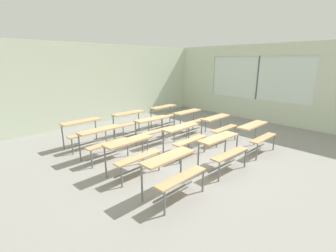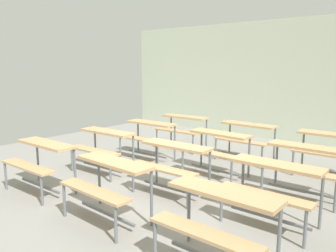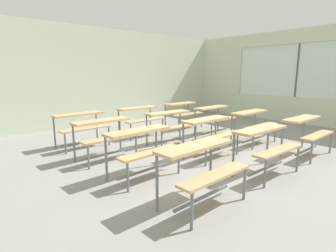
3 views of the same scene
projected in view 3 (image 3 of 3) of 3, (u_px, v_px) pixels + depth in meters
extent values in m
cube|color=gray|center=(204.00, 157.00, 5.20)|extent=(10.00, 9.00, 0.05)
cube|color=beige|center=(98.00, 77.00, 8.24)|extent=(10.00, 0.12, 3.00)
cube|color=beige|center=(310.00, 111.00, 8.32)|extent=(0.12, 9.00, 0.85)
cube|color=beige|center=(318.00, 34.00, 7.86)|extent=(0.12, 9.00, 0.45)
cube|color=beige|center=(221.00, 71.00, 10.70)|extent=(0.12, 1.90, 1.70)
cube|color=silver|center=(297.00, 71.00, 8.44)|extent=(0.02, 4.20, 1.70)
cube|color=#4C5156|center=(297.00, 71.00, 8.44)|extent=(0.06, 0.05, 1.70)
cube|color=tan|center=(195.00, 147.00, 3.21)|extent=(1.11, 0.36, 0.04)
cube|color=tan|center=(215.00, 175.00, 3.04)|extent=(1.11, 0.26, 0.03)
cylinder|color=slate|center=(157.00, 182.00, 3.05)|extent=(0.04, 0.04, 0.72)
cylinder|color=slate|center=(211.00, 163.00, 3.72)|extent=(0.04, 0.04, 0.72)
cylinder|color=slate|center=(192.00, 211.00, 2.68)|extent=(0.04, 0.04, 0.44)
cylinder|color=slate|center=(244.00, 184.00, 3.35)|extent=(0.04, 0.04, 0.44)
cube|color=slate|center=(203.00, 197.00, 3.24)|extent=(1.00, 0.06, 0.03)
cube|color=tan|center=(261.00, 129.00, 4.22)|extent=(1.11, 0.34, 0.04)
cube|color=tan|center=(278.00, 150.00, 4.03)|extent=(1.10, 0.24, 0.03)
cylinder|color=slate|center=(233.00, 155.00, 4.08)|extent=(0.04, 0.04, 0.72)
cylinder|color=slate|center=(267.00, 144.00, 4.71)|extent=(0.04, 0.04, 0.72)
cylinder|color=slate|center=(265.00, 173.00, 3.69)|extent=(0.04, 0.04, 0.44)
cylinder|color=slate|center=(298.00, 159.00, 4.32)|extent=(0.04, 0.04, 0.44)
cube|color=slate|center=(266.00, 168.00, 4.23)|extent=(1.00, 0.05, 0.03)
cube|color=tan|center=(302.00, 119.00, 5.21)|extent=(1.10, 0.33, 0.04)
cube|color=tan|center=(318.00, 135.00, 5.03)|extent=(1.10, 0.23, 0.03)
cylinder|color=slate|center=(282.00, 139.00, 5.06)|extent=(0.04, 0.04, 0.72)
cylinder|color=slate|center=(303.00, 132.00, 5.71)|extent=(0.04, 0.04, 0.72)
cylinder|color=slate|center=(311.00, 152.00, 4.68)|extent=(0.04, 0.04, 0.44)
cylinder|color=slate|center=(331.00, 143.00, 5.33)|extent=(0.04, 0.04, 0.44)
cube|color=slate|center=(306.00, 150.00, 5.23)|extent=(1.00, 0.04, 0.03)
cube|color=tan|center=(138.00, 131.00, 4.10)|extent=(1.11, 0.38, 0.04)
cube|color=tan|center=(151.00, 152.00, 3.93)|extent=(1.11, 0.28, 0.03)
cylinder|color=slate|center=(106.00, 158.00, 3.93)|extent=(0.04, 0.04, 0.72)
cylinder|color=slate|center=(156.00, 145.00, 4.61)|extent=(0.04, 0.04, 0.72)
cylinder|color=slate|center=(128.00, 177.00, 3.57)|extent=(0.04, 0.04, 0.44)
cylinder|color=slate|center=(179.00, 160.00, 4.24)|extent=(0.04, 0.04, 0.44)
cube|color=slate|center=(144.00, 171.00, 4.12)|extent=(1.00, 0.08, 0.03)
cube|color=tan|center=(206.00, 120.00, 5.11)|extent=(1.11, 0.37, 0.04)
cube|color=tan|center=(219.00, 136.00, 4.94)|extent=(1.11, 0.27, 0.03)
cylinder|color=slate|center=(183.00, 141.00, 4.95)|extent=(0.04, 0.04, 0.72)
cylinder|color=slate|center=(215.00, 133.00, 5.62)|extent=(0.04, 0.04, 0.72)
cylinder|color=slate|center=(206.00, 154.00, 4.58)|extent=(0.04, 0.04, 0.44)
cylinder|color=slate|center=(237.00, 144.00, 5.25)|extent=(0.04, 0.04, 0.44)
cube|color=slate|center=(211.00, 152.00, 5.13)|extent=(1.00, 0.07, 0.03)
cube|color=tan|center=(250.00, 112.00, 6.10)|extent=(1.11, 0.34, 0.04)
cube|color=tan|center=(262.00, 126.00, 5.92)|extent=(1.10, 0.24, 0.03)
cylinder|color=slate|center=(231.00, 129.00, 5.95)|extent=(0.04, 0.04, 0.72)
cylinder|color=slate|center=(255.00, 124.00, 6.60)|extent=(0.04, 0.04, 0.72)
cylinder|color=slate|center=(253.00, 140.00, 5.57)|extent=(0.04, 0.04, 0.44)
cylinder|color=slate|center=(275.00, 133.00, 6.23)|extent=(0.04, 0.04, 0.44)
cube|color=slate|center=(253.00, 139.00, 6.12)|extent=(1.00, 0.05, 0.03)
cube|color=tan|center=(101.00, 121.00, 4.96)|extent=(1.11, 0.37, 0.04)
cube|color=tan|center=(111.00, 138.00, 4.78)|extent=(1.11, 0.27, 0.03)
cylinder|color=slate|center=(74.00, 143.00, 4.79)|extent=(0.04, 0.04, 0.72)
cylinder|color=slate|center=(120.00, 134.00, 5.46)|extent=(0.04, 0.04, 0.72)
cylinder|color=slate|center=(88.00, 157.00, 4.43)|extent=(0.04, 0.04, 0.44)
cylinder|color=slate|center=(136.00, 146.00, 5.10)|extent=(0.04, 0.04, 0.44)
cube|color=slate|center=(107.00, 154.00, 4.98)|extent=(1.00, 0.08, 0.03)
cube|color=tan|center=(168.00, 113.00, 6.00)|extent=(1.11, 0.35, 0.04)
cube|color=tan|center=(177.00, 127.00, 5.82)|extent=(1.11, 0.25, 0.03)
cylinder|color=slate|center=(147.00, 130.00, 5.87)|extent=(0.04, 0.04, 0.72)
cylinder|color=slate|center=(180.00, 125.00, 6.49)|extent=(0.04, 0.04, 0.72)
cylinder|color=slate|center=(162.00, 141.00, 5.48)|extent=(0.04, 0.04, 0.44)
cylinder|color=slate|center=(196.00, 134.00, 6.10)|extent=(0.04, 0.04, 0.44)
cube|color=slate|center=(172.00, 140.00, 6.02)|extent=(1.00, 0.06, 0.03)
cube|color=tan|center=(212.00, 107.00, 6.94)|extent=(1.11, 0.36, 0.04)
cube|color=tan|center=(221.00, 119.00, 6.77)|extent=(1.11, 0.26, 0.03)
cylinder|color=slate|center=(195.00, 122.00, 6.78)|extent=(0.04, 0.04, 0.72)
cylinder|color=slate|center=(218.00, 118.00, 7.45)|extent=(0.04, 0.04, 0.72)
cylinder|color=slate|center=(211.00, 131.00, 6.41)|extent=(0.04, 0.04, 0.44)
cylinder|color=slate|center=(235.00, 126.00, 7.08)|extent=(0.04, 0.04, 0.44)
cube|color=slate|center=(215.00, 131.00, 6.96)|extent=(1.00, 0.07, 0.03)
cube|color=tan|center=(78.00, 114.00, 5.79)|extent=(1.11, 0.37, 0.04)
cube|color=tan|center=(86.00, 129.00, 5.62)|extent=(1.11, 0.27, 0.03)
cylinder|color=slate|center=(54.00, 132.00, 5.63)|extent=(0.04, 0.04, 0.72)
cylinder|color=slate|center=(97.00, 126.00, 6.30)|extent=(0.04, 0.04, 0.72)
cylinder|color=slate|center=(65.00, 144.00, 5.26)|extent=(0.04, 0.04, 0.44)
cylinder|color=slate|center=(109.00, 136.00, 5.94)|extent=(0.04, 0.04, 0.44)
cube|color=slate|center=(83.00, 142.00, 5.82)|extent=(1.00, 0.08, 0.03)
cube|color=tan|center=(138.00, 108.00, 6.83)|extent=(1.10, 0.32, 0.04)
cube|color=tan|center=(145.00, 120.00, 6.65)|extent=(1.10, 0.22, 0.03)
cylinder|color=slate|center=(119.00, 123.00, 6.68)|extent=(0.04, 0.04, 0.72)
cylinder|color=slate|center=(150.00, 119.00, 7.32)|extent=(0.04, 0.04, 0.72)
cylinder|color=slate|center=(131.00, 132.00, 6.30)|extent=(0.04, 0.04, 0.44)
cylinder|color=slate|center=(163.00, 127.00, 6.94)|extent=(0.04, 0.04, 0.44)
cube|color=slate|center=(141.00, 132.00, 6.85)|extent=(1.00, 0.04, 0.03)
cube|color=tan|center=(181.00, 104.00, 7.84)|extent=(1.11, 0.37, 0.04)
cube|color=tan|center=(188.00, 114.00, 7.66)|extent=(1.11, 0.27, 0.03)
cylinder|color=slate|center=(165.00, 117.00, 7.67)|extent=(0.04, 0.04, 0.72)
cylinder|color=slate|center=(188.00, 113.00, 8.34)|extent=(0.04, 0.04, 0.72)
cylinder|color=slate|center=(179.00, 124.00, 7.31)|extent=(0.04, 0.04, 0.44)
cylinder|color=slate|center=(201.00, 120.00, 7.98)|extent=(0.04, 0.04, 0.44)
cube|color=slate|center=(184.00, 125.00, 7.86)|extent=(1.00, 0.08, 0.03)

